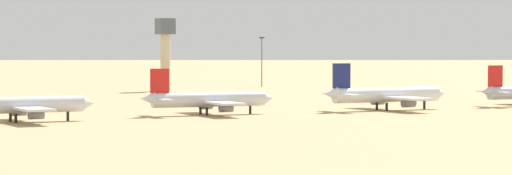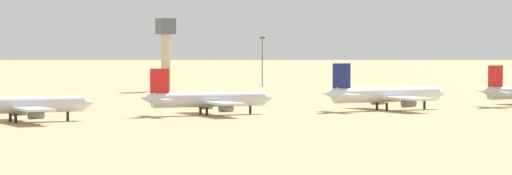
% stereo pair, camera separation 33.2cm
% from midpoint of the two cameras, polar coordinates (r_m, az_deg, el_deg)
% --- Properties ---
extents(ground, '(4000.00, 4000.00, 0.00)m').
position_cam_midpoint_polar(ground, '(281.03, 2.67, -1.26)').
color(ground, tan).
extents(ridge_east, '(418.10, 273.49, 79.59)m').
position_cam_midpoint_polar(ridge_east, '(1330.74, 0.59, 3.19)').
color(ridge_east, slate).
rests_on(ridge_east, ground).
extents(parked_jet_red_1, '(32.29, 27.05, 10.69)m').
position_cam_midpoint_polar(parked_jet_red_1, '(261.75, -10.67, -0.78)').
color(parked_jet_red_1, silver).
rests_on(parked_jet_red_1, ground).
extents(parked_jet_red_2, '(31.58, 26.60, 10.43)m').
position_cam_midpoint_polar(parked_jet_red_2, '(282.01, -2.22, -0.55)').
color(parked_jet_red_2, silver).
rests_on(parked_jet_red_2, ground).
extents(parked_jet_navy_3, '(33.90, 28.35, 11.24)m').
position_cam_midpoint_polar(parked_jet_navy_3, '(301.58, 5.78, -0.33)').
color(parked_jet_navy_3, white).
rests_on(parked_jet_navy_3, ground).
extents(control_tower, '(5.20, 5.20, 23.53)m').
position_cam_midpoint_polar(control_tower, '(414.09, -4.11, 1.82)').
color(control_tower, '#C6B793').
rests_on(control_tower, ground).
extents(light_pole_west, '(1.80, 0.50, 17.50)m').
position_cam_midpoint_polar(light_pole_west, '(446.18, 0.24, 1.31)').
color(light_pole_west, '#59595E').
rests_on(light_pole_west, ground).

